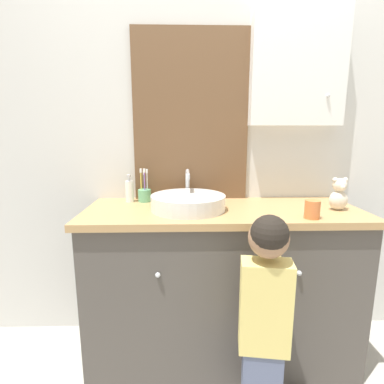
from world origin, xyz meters
name	(u,v)px	position (x,y,z in m)	size (l,w,h in m)	color
wall_back	(221,130)	(0.02, 0.62, 1.27)	(3.20, 0.18, 2.50)	silver
vanity_counter	(221,284)	(0.00, 0.33, 0.43)	(1.44, 0.54, 0.87)	#4C4742
sink_basin	(188,202)	(-0.18, 0.32, 0.91)	(0.39, 0.43, 0.19)	silver
toothbrush_holder	(145,194)	(-0.43, 0.51, 0.91)	(0.07, 0.07, 0.19)	#66B27F
soap_dispenser	(130,191)	(-0.52, 0.50, 0.93)	(0.05, 0.05, 0.16)	white
child_figure	(265,306)	(0.13, -0.10, 0.56)	(0.25, 0.45, 0.95)	slate
teddy_bear	(339,195)	(0.59, 0.29, 0.95)	(0.09, 0.08, 0.17)	beige
drinking_cup	(312,209)	(0.39, 0.14, 0.91)	(0.07, 0.07, 0.09)	orange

